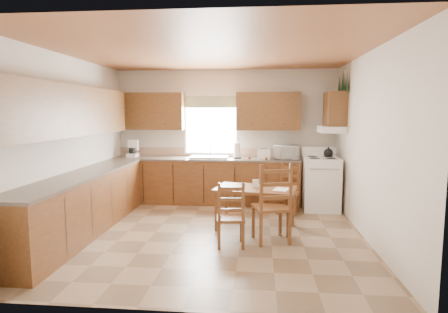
# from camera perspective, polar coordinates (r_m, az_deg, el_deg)

# --- Properties ---
(floor) EXTENTS (4.50, 4.50, 0.00)m
(floor) POSITION_cam_1_polar(r_m,az_deg,el_deg) (5.80, -1.79, -11.68)
(floor) COLOR #846C4F
(floor) RESTS_ON ground
(ceiling) EXTENTS (4.50, 4.50, 0.00)m
(ceiling) POSITION_cam_1_polar(r_m,az_deg,el_deg) (5.57, -1.89, 15.67)
(ceiling) COLOR #9E5F36
(ceiling) RESTS_ON floor
(wall_left) EXTENTS (4.50, 4.50, 0.00)m
(wall_left) POSITION_cam_1_polar(r_m,az_deg,el_deg) (6.22, -22.87, 1.75)
(wall_left) COLOR beige
(wall_left) RESTS_ON floor
(wall_right) EXTENTS (4.50, 4.50, 0.00)m
(wall_right) POSITION_cam_1_polar(r_m,az_deg,el_deg) (5.70, 21.21, 1.41)
(wall_right) COLOR beige
(wall_right) RESTS_ON floor
(wall_back) EXTENTS (4.50, 4.50, 0.00)m
(wall_back) POSITION_cam_1_polar(r_m,az_deg,el_deg) (7.76, 0.24, 3.17)
(wall_back) COLOR beige
(wall_back) RESTS_ON floor
(wall_front) EXTENTS (4.50, 4.50, 0.00)m
(wall_front) POSITION_cam_1_polar(r_m,az_deg,el_deg) (3.32, -6.70, -1.70)
(wall_front) COLOR beige
(wall_front) RESTS_ON floor
(lower_cab_back) EXTENTS (3.75, 0.60, 0.88)m
(lower_cab_back) POSITION_cam_1_polar(r_m,az_deg,el_deg) (7.62, -2.78, -3.81)
(lower_cab_back) COLOR brown
(lower_cab_back) RESTS_ON floor
(lower_cab_left) EXTENTS (0.60, 3.60, 0.88)m
(lower_cab_left) POSITION_cam_1_polar(r_m,az_deg,el_deg) (6.10, -20.64, -6.92)
(lower_cab_left) COLOR brown
(lower_cab_left) RESTS_ON floor
(counter_back) EXTENTS (3.75, 0.63, 0.04)m
(counter_back) POSITION_cam_1_polar(r_m,az_deg,el_deg) (7.55, -2.80, -0.37)
(counter_back) COLOR brown
(counter_back) RESTS_ON lower_cab_back
(counter_left) EXTENTS (0.63, 3.60, 0.04)m
(counter_left) POSITION_cam_1_polar(r_m,az_deg,el_deg) (6.01, -20.82, -2.65)
(counter_left) COLOR brown
(counter_left) RESTS_ON lower_cab_left
(backsplash) EXTENTS (3.75, 0.01, 0.18)m
(backsplash) POSITION_cam_1_polar(r_m,az_deg,el_deg) (7.82, -2.50, 0.69)
(backsplash) COLOR #A18067
(backsplash) RESTS_ON counter_back
(upper_cab_back_left) EXTENTS (1.41, 0.33, 0.75)m
(upper_cab_back_left) POSITION_cam_1_polar(r_m,az_deg,el_deg) (7.87, -11.24, 6.77)
(upper_cab_back_left) COLOR brown
(upper_cab_back_left) RESTS_ON wall_back
(upper_cab_back_right) EXTENTS (1.25, 0.33, 0.75)m
(upper_cab_back_right) POSITION_cam_1_polar(r_m,az_deg,el_deg) (7.55, 6.71, 6.86)
(upper_cab_back_right) COLOR brown
(upper_cab_back_right) RESTS_ON wall_back
(upper_cab_left) EXTENTS (0.33, 3.60, 0.75)m
(upper_cab_left) POSITION_cam_1_polar(r_m,az_deg,el_deg) (5.99, -22.37, 6.44)
(upper_cab_left) COLOR brown
(upper_cab_left) RESTS_ON wall_left
(upper_cab_stove) EXTENTS (0.33, 0.62, 0.62)m
(upper_cab_stove) POSITION_cam_1_polar(r_m,az_deg,el_deg) (7.25, 16.54, 6.99)
(upper_cab_stove) COLOR brown
(upper_cab_stove) RESTS_ON wall_right
(range_hood) EXTENTS (0.44, 0.62, 0.12)m
(range_hood) POSITION_cam_1_polar(r_m,az_deg,el_deg) (7.25, 16.05, 4.00)
(range_hood) COLOR white
(range_hood) RESTS_ON wall_right
(window_frame) EXTENTS (1.13, 0.02, 1.18)m
(window_frame) POSITION_cam_1_polar(r_m,az_deg,el_deg) (7.75, -1.99, 4.64)
(window_frame) COLOR white
(window_frame) RESTS_ON wall_back
(window_pane) EXTENTS (1.05, 0.01, 1.10)m
(window_pane) POSITION_cam_1_polar(r_m,az_deg,el_deg) (7.75, -2.00, 4.64)
(window_pane) COLOR white
(window_pane) RESTS_ON wall_back
(window_valance) EXTENTS (1.19, 0.01, 0.24)m
(window_valance) POSITION_cam_1_polar(r_m,az_deg,el_deg) (7.72, -2.04, 8.34)
(window_valance) COLOR #3D582C
(window_valance) RESTS_ON wall_back
(sink_basin) EXTENTS (0.75, 0.45, 0.04)m
(sink_basin) POSITION_cam_1_polar(r_m,az_deg,el_deg) (7.53, -2.24, -0.08)
(sink_basin) COLOR silver
(sink_basin) RESTS_ON counter_back
(pine_decal_a) EXTENTS (0.22, 0.22, 0.36)m
(pine_decal_a) POSITION_cam_1_polar(r_m,az_deg,el_deg) (6.98, 18.25, 10.89)
(pine_decal_a) COLOR #12361D
(pine_decal_a) RESTS_ON wall_right
(pine_decal_b) EXTENTS (0.22, 0.22, 0.36)m
(pine_decal_b) POSITION_cam_1_polar(r_m,az_deg,el_deg) (7.30, 17.70, 11.03)
(pine_decal_b) COLOR #12361D
(pine_decal_b) RESTS_ON wall_right
(pine_decal_c) EXTENTS (0.22, 0.22, 0.36)m
(pine_decal_c) POSITION_cam_1_polar(r_m,az_deg,el_deg) (7.61, 17.17, 10.56)
(pine_decal_c) COLOR #12361D
(pine_decal_c) RESTS_ON wall_right
(stove) EXTENTS (0.67, 0.69, 0.97)m
(stove) POSITION_cam_1_polar(r_m,az_deg,el_deg) (7.30, 14.52, -4.11)
(stove) COLOR white
(stove) RESTS_ON floor
(coffeemaker) EXTENTS (0.27, 0.29, 0.34)m
(coffeemaker) POSITION_cam_1_polar(r_m,az_deg,el_deg) (7.91, -13.77, 1.14)
(coffeemaker) COLOR white
(coffeemaker) RESTS_ON counter_back
(paper_towel) EXTENTS (0.14, 0.14, 0.31)m
(paper_towel) POSITION_cam_1_polar(r_m,az_deg,el_deg) (7.47, 1.97, 0.91)
(paper_towel) COLOR white
(paper_towel) RESTS_ON counter_back
(toaster) EXTENTS (0.25, 0.16, 0.20)m
(toaster) POSITION_cam_1_polar(r_m,az_deg,el_deg) (7.37, 6.08, 0.36)
(toaster) COLOR white
(toaster) RESTS_ON counter_back
(microwave) EXTENTS (0.46, 0.34, 0.27)m
(microwave) POSITION_cam_1_polar(r_m,az_deg,el_deg) (7.44, 9.44, 0.65)
(microwave) COLOR white
(microwave) RESTS_ON counter_back
(dining_table) EXTENTS (1.34, 0.92, 0.66)m
(dining_table) POSITION_cam_1_polar(r_m,az_deg,el_deg) (5.99, 4.79, -7.85)
(dining_table) COLOR brown
(dining_table) RESTS_ON floor
(chair_near_left) EXTENTS (0.42, 0.40, 0.90)m
(chair_near_left) POSITION_cam_1_polar(r_m,az_deg,el_deg) (5.18, 1.01, -8.74)
(chair_near_left) COLOR brown
(chair_near_left) RESTS_ON floor
(chair_near_right) EXTENTS (0.58, 0.57, 1.13)m
(chair_near_right) POSITION_cam_1_polar(r_m,az_deg,el_deg) (5.38, 7.22, -6.95)
(chair_near_right) COLOR brown
(chair_near_right) RESTS_ON floor
(chair_far_left) EXTENTS (0.51, 0.49, 0.96)m
(chair_far_left) POSITION_cam_1_polar(r_m,az_deg,el_deg) (7.19, 4.75, -4.12)
(chair_far_left) COLOR brown
(chair_far_left) RESTS_ON floor
(chair_far_right) EXTENTS (0.45, 0.44, 0.88)m
(chair_far_right) POSITION_cam_1_polar(r_m,az_deg,el_deg) (6.92, 9.73, -4.98)
(chair_far_right) COLOR brown
(chair_far_right) RESTS_ON floor
(table_paper) EXTENTS (0.28, 0.33, 0.00)m
(table_paper) POSITION_cam_1_polar(r_m,az_deg,el_deg) (5.83, 8.71, -4.96)
(table_paper) COLOR white
(table_paper) RESTS_ON dining_table
(table_card) EXTENTS (0.10, 0.02, 0.13)m
(table_card) POSITION_cam_1_polar(r_m,az_deg,el_deg) (5.93, 4.82, -4.10)
(table_card) COLOR white
(table_card) RESTS_ON dining_table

